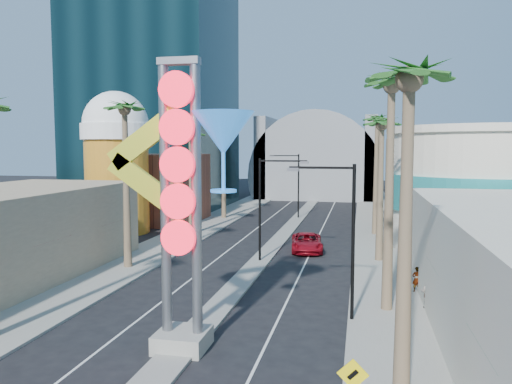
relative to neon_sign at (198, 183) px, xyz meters
The scene contains 24 objects.
ground 7.93m from the neon_sign, 105.41° to the right, with size 240.00×240.00×0.00m, color black.
sidewalk_west 34.43m from the neon_sign, 107.85° to the left, with size 5.00×100.00×0.15m, color gray.
sidewalk_east 33.97m from the neon_sign, 74.84° to the left, with size 5.00×100.00×0.15m, color gray.
median 35.79m from the neon_sign, 91.33° to the left, with size 1.60×84.00×0.15m, color gray.
hotel_tower 56.91m from the neon_sign, 114.95° to the left, with size 20.00×20.00×50.00m, color black.
brick_filler_west 39.01m from the neon_sign, 115.64° to the left, with size 10.00×10.00×8.00m, color brown.
filler_east 47.58m from the neon_sign, 71.37° to the left, with size 10.00×20.00×10.00m, color tan.
beer_mug 32.39m from the neon_sign, 123.38° to the left, with size 7.00×7.00×14.50m.
turquoise_building 32.10m from the neon_sign, 57.56° to the left, with size 16.60×16.60×10.60m.
canopy 69.11m from the neon_sign, 90.68° to the left, with size 22.00×16.00×22.00m.
neon_sign is the anchor object (origin of this frame).
streetlight_0 17.21m from the neon_sign, 90.90° to the left, with size 3.79×0.25×8.00m.
streetlight_1 41.13m from the neon_sign, 91.90° to the left, with size 3.79×0.25×8.00m.
streetlight_2 8.15m from the neon_sign, 40.46° to the left, with size 3.45×0.25×8.00m.
palm_1 16.70m from the neon_sign, 126.98° to the left, with size 2.40×2.40×12.70m.
palm_2 28.85m from the neon_sign, 109.95° to the left, with size 2.40×2.40×11.20m.
palm_3 40.31m from the neon_sign, 104.11° to the left, with size 2.40×2.40×11.20m.
palm_4 9.23m from the neon_sign, 19.89° to the right, with size 2.40×2.40×12.20m.
palm_5 11.50m from the neon_sign, 40.70° to the left, with size 2.40×2.40×13.20m.
palm_6 20.89m from the neon_sign, 66.74° to the left, with size 2.40×2.40×11.70m.
palm_7 32.29m from the neon_sign, 75.23° to the left, with size 2.40×2.40×12.70m.
red_pickup 22.84m from the neon_sign, 83.94° to the left, with size 2.54×5.50×1.53m, color maroon.
pedestrian_a 16.07m from the neon_sign, 46.78° to the left, with size 0.55×0.36×1.52m, color gray.
pedestrian_b 14.32m from the neon_sign, 36.28° to the left, with size 0.82×0.64×1.69m, color gray.
Camera 1 is at (7.52, -17.05, 8.81)m, focal length 35.00 mm.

